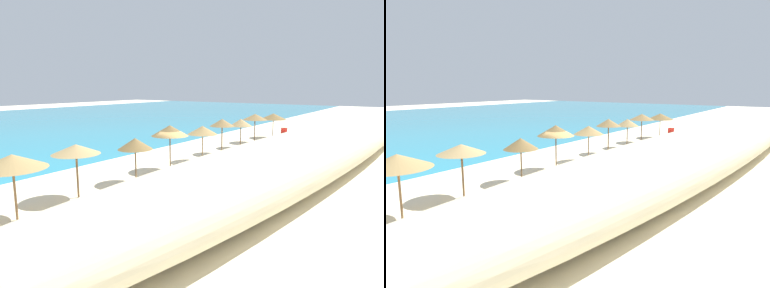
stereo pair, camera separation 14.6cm
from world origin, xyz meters
TOP-DOWN VIEW (x-y plane):
  - ground_plane at (0.00, 0.00)m, footprint 160.00×160.00m
  - dune_ridge at (3.07, -7.25)m, footprint 44.39×8.89m
  - beach_umbrella_2 at (-10.33, 0.80)m, footprint 2.66×2.66m
  - beach_umbrella_3 at (-7.15, 1.13)m, footprint 2.27×2.27m
  - beach_umbrella_4 at (-3.60, 0.73)m, footprint 1.94×1.94m
  - beach_umbrella_5 at (-0.27, 0.90)m, footprint 2.36×2.36m
  - beach_umbrella_6 at (3.06, 0.58)m, footprint 2.14×2.14m
  - beach_umbrella_7 at (6.31, 0.83)m, footprint 1.96×1.96m
  - beach_umbrella_8 at (9.42, 0.72)m, footprint 1.98×1.98m
  - beach_umbrella_9 at (12.77, 0.89)m, footprint 2.31×2.31m
  - beach_umbrella_10 at (16.50, 0.50)m, footprint 2.69×2.69m
  - lounge_chair_1 at (17.11, -0.52)m, footprint 1.61×1.21m
  - beach_ball at (8.36, -2.72)m, footprint 0.37×0.37m
  - cooler_box at (12.48, -2.51)m, footprint 0.63×0.61m

SIDE VIEW (x-z plane):
  - ground_plane at x=0.00m, z-range 0.00..0.00m
  - beach_ball at x=8.36m, z-range 0.00..0.37m
  - cooler_box at x=12.48m, z-range 0.00..0.43m
  - lounge_chair_1 at x=17.11m, z-range -0.09..0.92m
  - dune_ridge at x=3.07m, z-range 0.00..2.95m
  - beach_umbrella_4 at x=-3.60m, z-range 0.92..3.40m
  - beach_umbrella_8 at x=9.42m, z-range 0.93..3.43m
  - beach_umbrella_10 at x=16.50m, z-range 0.94..3.45m
  - beach_umbrella_6 at x=3.06m, z-range 0.95..3.47m
  - beach_umbrella_3 at x=-7.15m, z-range 1.06..3.66m
  - beach_umbrella_9 at x=12.77m, z-range 1.06..3.76m
  - beach_umbrella_2 at x=-10.33m, z-range 1.06..3.76m
  - beach_umbrella_7 at x=6.31m, z-range 1.07..3.81m
  - beach_umbrella_5 at x=-0.27m, z-range 1.09..3.95m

